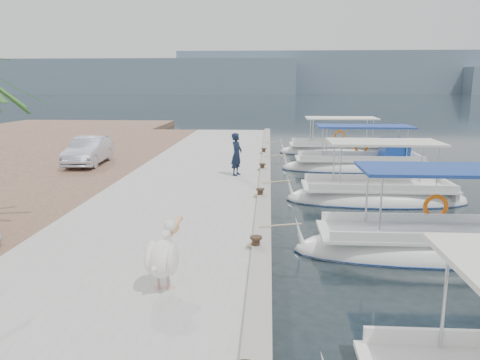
# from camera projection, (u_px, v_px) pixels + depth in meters

# --- Properties ---
(ground) EXTENTS (400.00, 400.00, 0.00)m
(ground) POSITION_uv_depth(u_px,v_px,m) (271.00, 226.00, 14.25)
(ground) COLOR black
(ground) RESTS_ON ground
(concrete_quay) EXTENTS (6.00, 40.00, 0.50)m
(concrete_quay) POSITION_uv_depth(u_px,v_px,m) (198.00, 183.00, 19.26)
(concrete_quay) COLOR #A2A39D
(concrete_quay) RESTS_ON ground
(quay_curb) EXTENTS (0.44, 40.00, 0.12)m
(quay_curb) POSITION_uv_depth(u_px,v_px,m) (265.00, 176.00, 19.03)
(quay_curb) COLOR gray
(quay_curb) RESTS_ON concrete_quay
(cobblestone_strip) EXTENTS (4.00, 40.00, 0.50)m
(cobblestone_strip) POSITION_uv_depth(u_px,v_px,m) (79.00, 181.00, 19.57)
(cobblestone_strip) COLOR brown
(cobblestone_strip) RESTS_ON ground
(distant_hills) EXTENTS (330.00, 60.00, 18.00)m
(distant_hills) POSITION_uv_depth(u_px,v_px,m) (336.00, 76.00, 207.89)
(distant_hills) COLOR slate
(distant_hills) RESTS_ON ground
(fishing_caique_b) EXTENTS (7.11, 2.12, 2.83)m
(fishing_caique_b) POSITION_uv_depth(u_px,v_px,m) (434.00, 250.00, 11.84)
(fishing_caique_b) COLOR white
(fishing_caique_b) RESTS_ON ground
(fishing_caique_c) EXTENTS (6.61, 2.31, 2.83)m
(fishing_caique_c) POSITION_uv_depth(u_px,v_px,m) (376.00, 198.00, 17.19)
(fishing_caique_c) COLOR white
(fishing_caique_c) RESTS_ON ground
(fishing_caique_d) EXTENTS (7.69, 2.22, 2.83)m
(fishing_caique_d) POSITION_uv_depth(u_px,v_px,m) (361.00, 166.00, 23.49)
(fishing_caique_d) COLOR white
(fishing_caique_d) RESTS_ON ground
(fishing_caique_e) EXTENTS (7.14, 2.37, 2.83)m
(fishing_caique_e) POSITION_uv_depth(u_px,v_px,m) (337.00, 151.00, 29.08)
(fishing_caique_e) COLOR white
(fishing_caique_e) RESTS_ON ground
(mooring_bollards) EXTENTS (0.28, 20.28, 0.33)m
(mooring_bollards) POSITION_uv_depth(u_px,v_px,m) (260.00, 192.00, 15.59)
(mooring_bollards) COLOR black
(mooring_bollards) RESTS_ON concrete_quay
(pelican) EXTENTS (0.64, 1.56, 1.20)m
(pelican) POSITION_uv_depth(u_px,v_px,m) (163.00, 256.00, 8.63)
(pelican) COLOR tan
(pelican) RESTS_ON concrete_quay
(fisherman) EXTENTS (0.60, 0.74, 1.77)m
(fisherman) POSITION_uv_depth(u_px,v_px,m) (237.00, 154.00, 19.38)
(fisherman) COLOR black
(fisherman) RESTS_ON concrete_quay
(parked_car) EXTENTS (1.60, 4.01, 1.30)m
(parked_car) POSITION_uv_depth(u_px,v_px,m) (89.00, 151.00, 22.04)
(parked_car) COLOR silver
(parked_car) RESTS_ON cobblestone_strip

